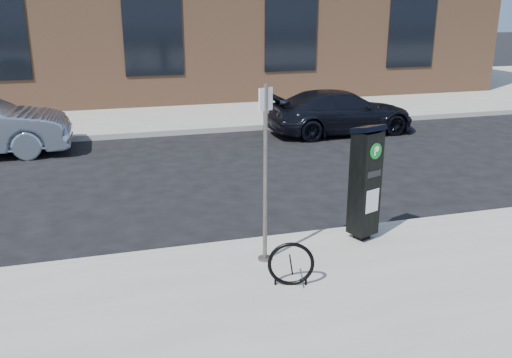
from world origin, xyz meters
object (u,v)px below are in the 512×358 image
object	(u,v)px
bike_rack	(291,264)
parking_kiosk	(365,181)
sign_pole	(265,177)
car_dark	(341,112)

from	to	relation	value
bike_rack	parking_kiosk	bearing A→B (deg)	50.90
parking_kiosk	sign_pole	bearing A→B (deg)	169.72
sign_pole	car_dark	distance (m)	8.98
parking_kiosk	car_dark	size ratio (longest dim) A/B	0.41
sign_pole	parking_kiosk	bearing A→B (deg)	-12.10
parking_kiosk	sign_pole	xyz separation A→B (m)	(-1.66, -0.30, 0.31)
parking_kiosk	bike_rack	size ratio (longest dim) A/B	3.00
bike_rack	car_dark	xyz separation A→B (m)	(4.54, 8.43, 0.19)
parking_kiosk	car_dark	distance (m)	7.94
parking_kiosk	car_dark	xyz separation A→B (m)	(2.99, 7.34, -0.44)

